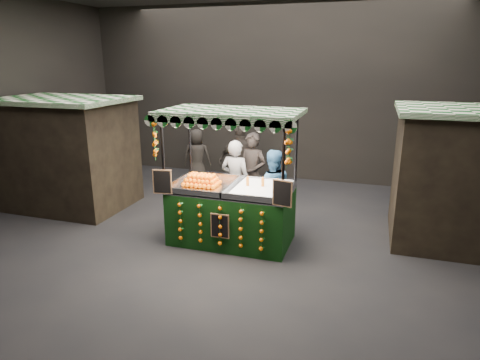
% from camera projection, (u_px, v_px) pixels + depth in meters
% --- Properties ---
extents(ground, '(12.00, 12.00, 0.00)m').
position_uv_depth(ground, '(228.00, 244.00, 8.07)').
color(ground, black).
rests_on(ground, ground).
extents(market_hall, '(12.10, 10.10, 5.05)m').
position_uv_depth(market_hall, '(226.00, 63.00, 7.12)').
color(market_hall, black).
rests_on(market_hall, ground).
extents(neighbour_stall_left, '(3.00, 2.20, 2.60)m').
position_uv_depth(neighbour_stall_left, '(67.00, 153.00, 9.90)').
color(neighbour_stall_left, black).
rests_on(neighbour_stall_left, ground).
extents(neighbour_stall_right, '(3.00, 2.20, 2.60)m').
position_uv_depth(neighbour_stall_right, '(475.00, 178.00, 7.79)').
color(neighbour_stall_right, black).
rests_on(neighbour_stall_right, ground).
extents(juice_stall, '(2.65, 1.56, 2.57)m').
position_uv_depth(juice_stall, '(231.00, 203.00, 7.96)').
color(juice_stall, black).
rests_on(juice_stall, ground).
extents(vendor_grey, '(0.70, 0.49, 1.82)m').
position_uv_depth(vendor_grey, '(235.00, 181.00, 8.98)').
color(vendor_grey, slate).
rests_on(vendor_grey, ground).
extents(vendor_blue, '(0.98, 0.86, 1.69)m').
position_uv_depth(vendor_blue, '(272.00, 190.00, 8.61)').
color(vendor_blue, '#2A5887').
rests_on(vendor_blue, ground).
extents(shopper_0, '(0.77, 0.60, 1.88)m').
position_uv_depth(shopper_0, '(252.00, 174.00, 9.46)').
color(shopper_0, black).
rests_on(shopper_0, ground).
extents(shopper_1, '(1.13, 1.04, 1.86)m').
position_uv_depth(shopper_1, '(449.00, 183.00, 8.82)').
color(shopper_1, '#2B2523').
rests_on(shopper_1, ground).
extents(shopper_2, '(1.16, 0.55, 1.93)m').
position_uv_depth(shopper_2, '(241.00, 163.00, 10.36)').
color(shopper_2, '#2E2926').
rests_on(shopper_2, ground).
extents(shopper_3, '(1.33, 1.30, 1.83)m').
position_uv_depth(shopper_3, '(419.00, 168.00, 10.04)').
color(shopper_3, '#282420').
rests_on(shopper_3, ground).
extents(shopper_4, '(0.87, 0.66, 1.59)m').
position_uv_depth(shopper_4, '(197.00, 157.00, 11.73)').
color(shopper_4, black).
rests_on(shopper_4, ground).
extents(shopper_5, '(0.95, 1.52, 1.57)m').
position_uv_depth(shopper_5, '(434.00, 175.00, 9.92)').
color(shopper_5, '#272320').
rests_on(shopper_5, ground).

